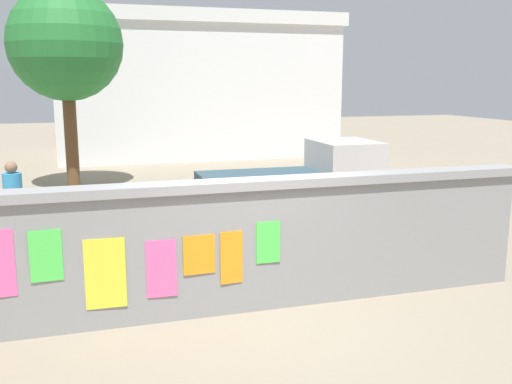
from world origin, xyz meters
TOP-DOWN VIEW (x-y plane):
  - ground at (0.00, 8.00)m, footprint 60.00×60.00m
  - poster_wall at (-0.01, -0.00)m, footprint 8.27×0.42m
  - auto_rickshaw_truck at (2.04, 3.52)m, footprint 3.61×1.52m
  - motorcycle at (-1.76, 3.28)m, footprint 1.90×0.56m
  - bicycle_near at (-2.43, 1.05)m, footprint 1.71×0.44m
  - person_walking at (-3.37, 4.06)m, footprint 0.47×0.47m
  - tree_roadside at (-2.38, 9.85)m, footprint 3.12×3.12m
  - building_background at (2.53, 17.61)m, footprint 11.31×6.99m

SIDE VIEW (x-z plane):
  - ground at x=0.00m, z-range 0.00..0.00m
  - bicycle_near at x=-2.43m, z-range -0.11..0.84m
  - motorcycle at x=-1.76m, z-range 0.03..0.90m
  - auto_rickshaw_truck at x=2.04m, z-range -0.02..1.83m
  - poster_wall at x=-0.01m, z-range 0.02..1.81m
  - person_walking at x=-3.37m, z-range 0.18..1.80m
  - building_background at x=2.53m, z-range 0.02..5.69m
  - tree_roadside at x=-2.38m, z-range 1.21..6.82m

